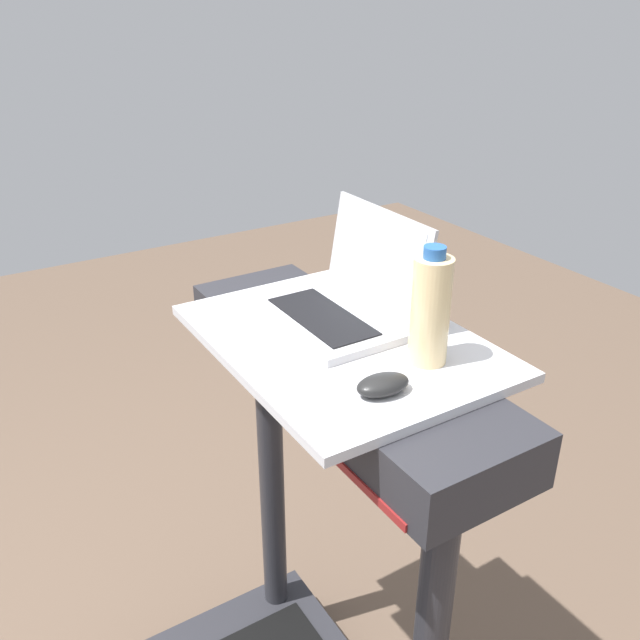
% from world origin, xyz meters
% --- Properties ---
extents(desk_board, '(0.64, 0.48, 0.02)m').
position_xyz_m(desk_board, '(0.00, 0.70, 1.20)').
color(desk_board, silver).
rests_on(desk_board, treadmill_base).
extents(laptop, '(0.33, 0.25, 0.23)m').
position_xyz_m(laptop, '(-0.07, 0.75, 1.25)').
color(laptop, '#B7B7BC').
rests_on(laptop, desk_board).
extents(computer_mouse, '(0.07, 0.11, 0.03)m').
position_xyz_m(computer_mouse, '(0.22, 0.64, 1.22)').
color(computer_mouse, black).
rests_on(computer_mouse, desk_board).
extents(water_bottle, '(0.07, 0.07, 0.23)m').
position_xyz_m(water_bottle, '(0.17, 0.78, 1.32)').
color(water_bottle, beige).
rests_on(water_bottle, desk_board).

